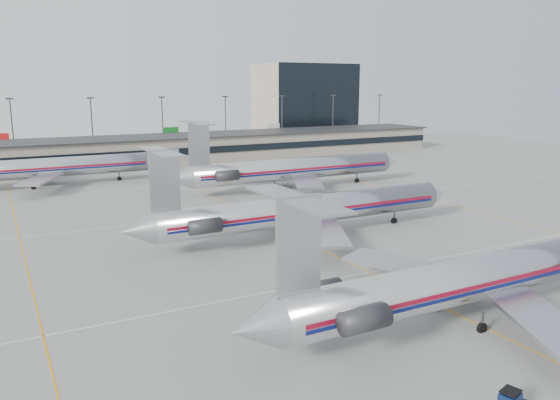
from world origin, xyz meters
TOP-DOWN VIEW (x-y plane):
  - ground at (0.00, 0.00)m, footprint 260.00×260.00m
  - apron_markings at (0.00, 10.00)m, footprint 160.00×0.15m
  - terminal at (0.00, 97.97)m, footprint 162.00×17.00m
  - light_mast_row at (0.00, 112.00)m, footprint 163.60×0.40m
  - distant_building at (62.00, 128.00)m, footprint 30.00×20.00m
  - jet_foreground at (1.09, -2.53)m, footprint 44.23×26.04m
  - jet_second_row at (0.52, 24.26)m, footprint 44.82×26.39m
  - jet_third_row at (14.66, 52.23)m, footprint 46.15×28.39m
  - jet_back_row at (-23.97, 75.96)m, footprint 43.45×26.72m

SIDE VIEW (x-z plane):
  - ground at x=0.00m, z-range 0.00..0.00m
  - apron_markings at x=0.00m, z-range 0.00..0.02m
  - terminal at x=0.00m, z-range 0.03..6.28m
  - jet_foreground at x=1.09m, z-range -2.43..9.15m
  - jet_second_row at x=0.52m, z-range -2.46..9.27m
  - jet_back_row at x=-23.97m, z-range -2.49..9.39m
  - jet_third_row at x=14.66m, z-range -2.65..9.97m
  - light_mast_row at x=0.00m, z-range 0.94..16.22m
  - distant_building at x=62.00m, z-range 0.00..25.00m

